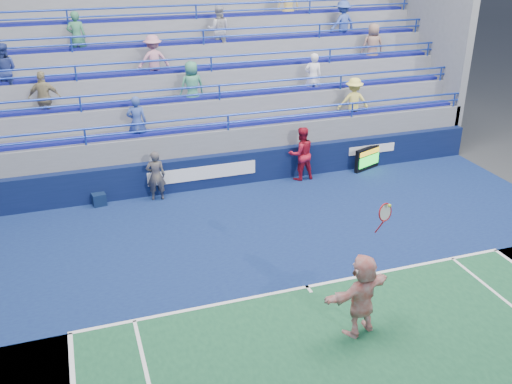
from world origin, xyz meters
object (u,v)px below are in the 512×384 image
object	(u,v)px
tennis_player	(362,295)
ball_girl	(301,154)
judge_chair	(99,198)
line_judge	(156,176)
serve_speed_board	(368,158)

from	to	relation	value
tennis_player	ball_girl	size ratio (longest dim) A/B	1.60
judge_chair	tennis_player	world-z (taller)	tennis_player
judge_chair	line_judge	bearing A→B (deg)	-5.83
judge_chair	ball_girl	distance (m)	6.77
tennis_player	judge_chair	bearing A→B (deg)	120.23
tennis_player	ball_girl	distance (m)	8.28
line_judge	ball_girl	xyz separation A→B (m)	(4.95, 0.09, 0.11)
line_judge	ball_girl	size ratio (longest dim) A/B	0.88
judge_chair	line_judge	xyz separation A→B (m)	(1.79, -0.18, 0.59)
judge_chair	line_judge	world-z (taller)	line_judge
line_judge	tennis_player	bearing A→B (deg)	115.83
serve_speed_board	judge_chair	world-z (taller)	serve_speed_board
line_judge	ball_girl	bearing A→B (deg)	-173.46
line_judge	ball_girl	world-z (taller)	ball_girl
tennis_player	line_judge	size ratio (longest dim) A/B	1.82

